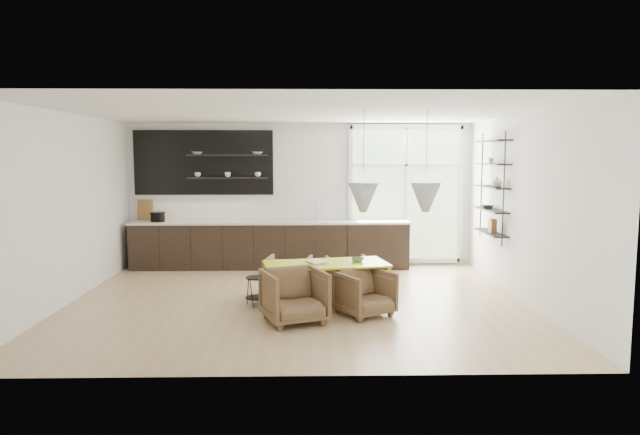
{
  "coord_description": "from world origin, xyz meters",
  "views": [
    {
      "loc": [
        0.16,
        -8.65,
        2.27
      ],
      "look_at": [
        0.35,
        0.6,
        1.24
      ],
      "focal_mm": 32.0,
      "sensor_mm": 36.0,
      "label": 1
    }
  ],
  "objects": [
    {
      "name": "kitchen_run",
      "position": [
        -0.7,
        2.69,
        0.6
      ],
      "size": [
        5.54,
        0.69,
        2.75
      ],
      "color": "black",
      "rests_on": "ground"
    },
    {
      "name": "dining_table",
      "position": [
        0.42,
        -0.3,
        0.62
      ],
      "size": [
        1.93,
        1.13,
        0.66
      ],
      "rotation": [
        0.0,
        0.0,
        0.18
      ],
      "color": "#C5D914",
      "rests_on": "ground"
    },
    {
      "name": "table_bowl",
      "position": [
        0.9,
        -0.21,
        0.69
      ],
      "size": [
        0.26,
        0.26,
        0.06
      ],
      "primitive_type": "imported",
      "rotation": [
        0.0,
        0.0,
        0.5
      ],
      "color": "#4F7F56",
      "rests_on": "dining_table"
    },
    {
      "name": "armchair_back_right",
      "position": [
        0.82,
        0.4,
        0.31
      ],
      "size": [
        0.79,
        0.81,
        0.63
      ],
      "primitive_type": "imported",
      "rotation": [
        0.0,
        0.0,
        3.34
      ],
      "color": "brown",
      "rests_on": "ground"
    },
    {
      "name": "table_book",
      "position": [
        0.18,
        -0.35,
        0.68
      ],
      "size": [
        0.34,
        0.37,
        0.03
      ],
      "primitive_type": "imported",
      "rotation": [
        0.0,
        0.0,
        0.48
      ],
      "color": "white",
      "rests_on": "dining_table"
    },
    {
      "name": "wire_stool",
      "position": [
        -0.62,
        -0.22,
        0.28
      ],
      "size": [
        0.34,
        0.34,
        0.43
      ],
      "rotation": [
        0.0,
        0.0,
        -0.42
      ],
      "color": "black",
      "rests_on": "ground"
    },
    {
      "name": "armchair_front_right",
      "position": [
        0.96,
        -0.79,
        0.32
      ],
      "size": [
        0.95,
        0.95,
        0.64
      ],
      "primitive_type": "imported",
      "rotation": [
        0.0,
        0.0,
        0.54
      ],
      "color": "brown",
      "rests_on": "ground"
    },
    {
      "name": "room",
      "position": [
        0.58,
        1.1,
        1.46
      ],
      "size": [
        7.02,
        6.01,
        2.91
      ],
      "color": "tan",
      "rests_on": "ground"
    },
    {
      "name": "armchair_front_left",
      "position": [
        -0.03,
        -1.11,
        0.36
      ],
      "size": [
        1.01,
        1.02,
        0.73
      ],
      "primitive_type": "imported",
      "rotation": [
        0.0,
        0.0,
        0.37
      ],
      "color": "brown",
      "rests_on": "ground"
    },
    {
      "name": "armchair_back_left",
      "position": [
        -0.17,
        0.34,
        0.32
      ],
      "size": [
        0.8,
        0.82,
        0.65
      ],
      "primitive_type": "imported",
      "rotation": [
        0.0,
        0.0,
        2.97
      ],
      "color": "brown",
      "rests_on": "ground"
    },
    {
      "name": "right_shelving",
      "position": [
        3.36,
        1.17,
        1.65
      ],
      "size": [
        0.26,
        1.22,
        1.9
      ],
      "color": "black",
      "rests_on": "ground"
    }
  ]
}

